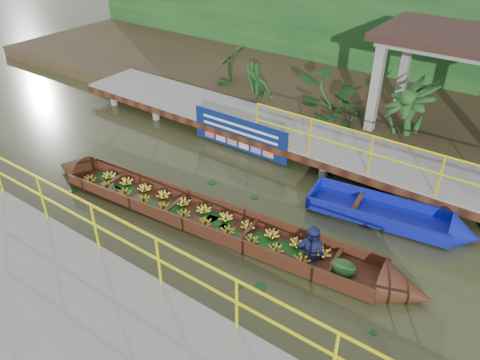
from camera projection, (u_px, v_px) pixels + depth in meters
The scene contains 10 objects.
ground at pixel (231, 212), 10.85m from camera, with size 80.00×80.00×0.00m, color #32351A.
land_strip at pixel (362, 100), 15.87m from camera, with size 30.00×8.00×0.45m, color #34271A.
far_dock at pixel (305, 139), 12.93m from camera, with size 16.00×2.06×1.66m.
near_dock at pixel (122, 348), 7.31m from camera, with size 18.00×2.40×1.73m.
pavilion at pixel (466, 49), 12.18m from camera, with size 4.40×3.00×3.00m.
foliage_backdrop at pixel (397, 32), 16.63m from camera, with size 30.00×0.80×4.00m, color #123A17.
vendor_boat at pixel (221, 221), 10.23m from camera, with size 9.63×1.80×2.03m.
moored_blue_boat at pixel (420, 224), 10.22m from camera, with size 3.79×1.45×0.88m.
blue_banner at pixel (240, 134), 13.00m from camera, with size 3.10×0.04×0.97m.
tropical_plants at pixel (399, 106), 12.88m from camera, with size 14.32×1.32×1.64m.
Camera 1 is at (5.28, -6.98, 6.45)m, focal length 35.00 mm.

